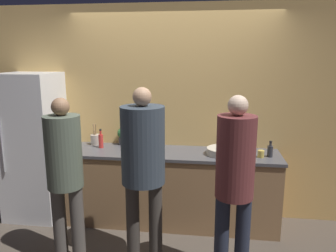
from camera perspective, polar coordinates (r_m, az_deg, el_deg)
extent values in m
plane|color=#4C4238|center=(3.90, -0.29, -18.60)|extent=(14.00, 14.00, 0.00)
cube|color=#E0B266|center=(4.06, 0.98, 2.31)|extent=(5.20, 0.06, 2.60)
cube|color=#9E754C|center=(4.02, 0.41, -10.77)|extent=(2.51, 0.61, 0.86)
cube|color=#4C4C51|center=(3.87, 0.42, -4.67)|extent=(2.54, 0.64, 0.03)
cube|color=white|center=(4.38, -22.32, -3.28)|extent=(0.65, 0.63, 1.80)
cylinder|color=#99999E|center=(4.19, -26.95, -3.09)|extent=(0.02, 0.02, 0.63)
cylinder|color=#4C4742|center=(3.49, -18.34, -15.85)|extent=(0.13, 0.13, 0.78)
cylinder|color=#4C4742|center=(3.42, -15.47, -16.28)|extent=(0.13, 0.13, 0.78)
cylinder|color=#515B4C|center=(3.18, -17.73, -4.33)|extent=(0.33, 0.33, 0.68)
sphere|color=#936B4C|center=(3.09, -18.24, 3.21)|extent=(0.16, 0.16, 0.16)
cylinder|color=#38332D|center=(3.34, -6.13, -16.20)|extent=(0.13, 0.13, 0.83)
cylinder|color=#38332D|center=(3.30, -2.18, -16.52)|extent=(0.13, 0.13, 0.83)
cylinder|color=#333D47|center=(3.02, -4.40, -3.35)|extent=(0.41, 0.41, 0.72)
sphere|color=tan|center=(2.93, -4.54, 5.11)|extent=(0.17, 0.17, 0.17)
cylinder|color=#232838|center=(3.11, 9.31, -18.73)|extent=(0.13, 0.13, 0.81)
cylinder|color=#232838|center=(3.13, 12.80, -18.75)|extent=(0.13, 0.13, 0.81)
cylinder|color=brown|center=(2.81, 11.69, -5.34)|extent=(0.33, 0.33, 0.71)
sphere|color=beige|center=(2.71, 12.09, 3.53)|extent=(0.17, 0.17, 0.17)
cylinder|color=beige|center=(3.78, 9.48, -4.37)|extent=(0.36, 0.36, 0.08)
ellipsoid|color=yellow|center=(3.76, 10.20, -3.52)|extent=(0.15, 0.12, 0.04)
cylinder|color=#ADA393|center=(4.23, -12.55, -2.33)|extent=(0.12, 0.12, 0.13)
cylinder|color=#99754C|center=(4.21, -12.78, -1.05)|extent=(0.01, 0.05, 0.21)
cylinder|color=#99754C|center=(4.21, -12.45, -1.04)|extent=(0.03, 0.04, 0.21)
cylinder|color=#99754C|center=(4.20, -12.67, -1.09)|extent=(0.05, 0.01, 0.21)
cylinder|color=#236033|center=(3.97, -5.87, -2.67)|extent=(0.07, 0.07, 0.18)
cylinder|color=#236033|center=(3.94, -5.91, -1.01)|extent=(0.03, 0.03, 0.06)
cylinder|color=black|center=(3.94, -5.92, -0.47)|extent=(0.04, 0.04, 0.02)
cylinder|color=red|center=(4.07, -11.60, -2.61)|extent=(0.06, 0.06, 0.16)
cylinder|color=red|center=(4.05, -11.67, -1.14)|extent=(0.03, 0.03, 0.05)
cylinder|color=black|center=(4.04, -11.69, -0.66)|extent=(0.03, 0.03, 0.02)
cylinder|color=#333338|center=(3.81, 17.35, -4.23)|extent=(0.06, 0.06, 0.13)
cylinder|color=#333338|center=(3.79, 17.43, -3.03)|extent=(0.03, 0.03, 0.04)
cylinder|color=black|center=(3.78, 17.46, -2.63)|extent=(0.03, 0.03, 0.01)
cylinder|color=gold|center=(3.77, 15.88, -4.69)|extent=(0.07, 0.07, 0.08)
cylinder|color=#3D3D42|center=(4.18, -7.86, -2.59)|extent=(0.11, 0.11, 0.09)
sphere|color=#2D6B33|center=(4.15, -7.90, -1.23)|extent=(0.13, 0.13, 0.13)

